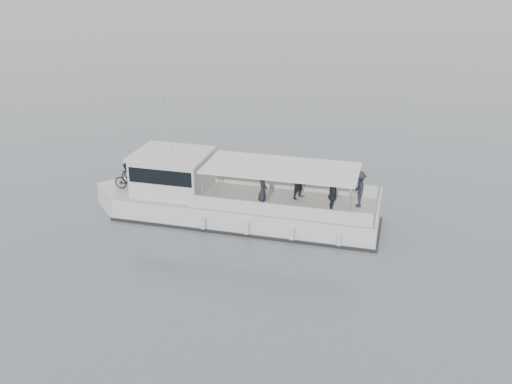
% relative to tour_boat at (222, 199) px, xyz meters
% --- Properties ---
extents(ground, '(1400.00, 1400.00, 0.00)m').
position_rel_tour_boat_xyz_m(ground, '(1.76, 3.51, -1.01)').
color(ground, slate).
rests_on(ground, ground).
extents(tour_boat, '(14.78, 4.65, 6.15)m').
position_rel_tour_boat_xyz_m(tour_boat, '(0.00, 0.00, 0.00)').
color(tour_boat, silver).
rests_on(tour_boat, ground).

